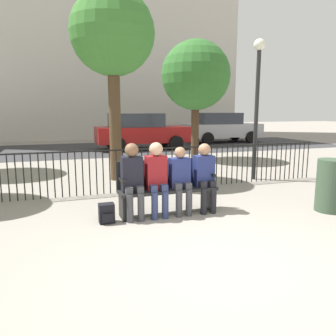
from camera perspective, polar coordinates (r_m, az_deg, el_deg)
name	(u,v)px	position (r m, az deg, el deg)	size (l,w,h in m)	color
ground_plane	(221,262)	(4.05, 9.22, -15.86)	(80.00, 80.00, 0.00)	gray
park_bench	(167,185)	(5.64, -0.26, -2.94)	(1.70, 0.45, 0.92)	black
seated_person_0	(133,177)	(5.32, -6.19, -1.52)	(0.34, 0.39, 1.24)	#3D3D42
seated_person_1	(157,175)	(5.42, -1.98, -1.22)	(0.34, 0.39, 1.24)	navy
seated_person_2	(181,177)	(5.56, 2.19, -1.58)	(0.34, 0.39, 1.15)	#3D3D42
seated_person_3	(205,174)	(5.73, 6.41, -0.97)	(0.34, 0.39, 1.20)	black
backpack	(107,213)	(5.30, -10.64, -7.79)	(0.24, 0.22, 0.31)	black
fence_railing	(142,166)	(7.17, -4.55, 0.36)	(9.01, 0.03, 0.95)	black
tree_0	(196,76)	(11.82, 4.85, 15.69)	(2.40, 2.40, 4.15)	#422D1E
tree_3	(113,35)	(8.54, -9.63, 21.83)	(2.04, 2.04, 4.61)	#4C3823
lamp_post	(258,88)	(8.60, 15.33, 13.34)	(0.28, 0.28, 3.46)	black
street_surface	(97,149)	(15.40, -12.20, 3.26)	(24.00, 6.00, 0.01)	#333335
parked_car_1	(141,131)	(15.03, -4.75, 6.50)	(4.20, 1.94, 1.62)	maroon
parked_car_2	(221,127)	(18.40, 9.21, 7.05)	(4.20, 1.94, 1.62)	#B7B7BC
trash_bin	(331,185)	(6.41, 26.56, -2.74)	(0.50, 0.50, 0.92)	#384C38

